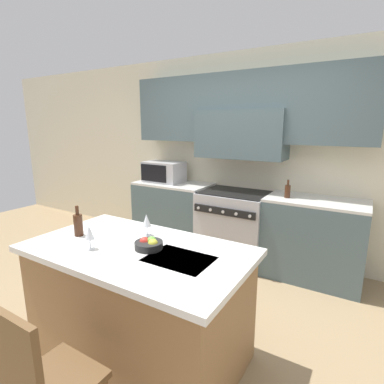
# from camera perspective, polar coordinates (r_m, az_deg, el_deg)

# --- Properties ---
(ground_plane) EXTENTS (10.00, 10.00, 0.00)m
(ground_plane) POSITION_cam_1_polar(r_m,az_deg,el_deg) (2.99, -5.37, -23.66)
(ground_plane) COLOR #997F5B
(back_cabinetry) EXTENTS (10.00, 0.46, 2.70)m
(back_cabinetry) POSITION_cam_1_polar(r_m,az_deg,el_deg) (4.05, 10.05, 9.77)
(back_cabinetry) COLOR beige
(back_cabinetry) RESTS_ON ground_plane
(back_counter) EXTENTS (3.04, 0.62, 0.95)m
(back_counter) POSITION_cam_1_polar(r_m,az_deg,el_deg) (4.02, 8.13, -6.25)
(back_counter) COLOR #4C6066
(back_counter) RESTS_ON ground_plane
(range_stove) EXTENTS (0.87, 0.70, 0.93)m
(range_stove) POSITION_cam_1_polar(r_m,az_deg,el_deg) (4.00, 8.01, -6.47)
(range_stove) COLOR #B7B7BC
(range_stove) RESTS_ON ground_plane
(microwave) EXTENTS (0.57, 0.38, 0.30)m
(microwave) POSITION_cam_1_polar(r_m,az_deg,el_deg) (4.42, -5.38, 3.85)
(microwave) COLOR #B7B7BC
(microwave) RESTS_ON back_counter
(kitchen_island) EXTENTS (1.66, 0.93, 0.90)m
(kitchen_island) POSITION_cam_1_polar(r_m,az_deg,el_deg) (2.46, -10.08, -19.90)
(kitchen_island) COLOR olive
(kitchen_island) RESTS_ON ground_plane
(island_chair) EXTENTS (0.42, 0.40, 0.96)m
(island_chair) POSITION_cam_1_polar(r_m,az_deg,el_deg) (1.91, -27.10, -29.26)
(island_chair) COLOR brown
(island_chair) RESTS_ON ground_plane
(wine_bottle) EXTENTS (0.07, 0.07, 0.25)m
(wine_bottle) POSITION_cam_1_polar(r_m,az_deg,el_deg) (2.58, -20.85, -5.78)
(wine_bottle) COLOR #422314
(wine_bottle) RESTS_ON kitchen_island
(wine_glass_near) EXTENTS (0.07, 0.07, 0.18)m
(wine_glass_near) POSITION_cam_1_polar(r_m,az_deg,el_deg) (2.27, -18.98, -7.46)
(wine_glass_near) COLOR white
(wine_glass_near) RESTS_ON kitchen_island
(wine_glass_far) EXTENTS (0.07, 0.07, 0.18)m
(wine_glass_far) POSITION_cam_1_polar(r_m,az_deg,el_deg) (2.43, -8.65, -5.51)
(wine_glass_far) COLOR white
(wine_glass_far) RESTS_ON kitchen_island
(fruit_bowl) EXTENTS (0.20, 0.20, 0.08)m
(fruit_bowl) POSITION_cam_1_polar(r_m,az_deg,el_deg) (2.21, -8.17, -9.79)
(fruit_bowl) COLOR black
(fruit_bowl) RESTS_ON kitchen_island
(oil_bottle_on_counter) EXTENTS (0.06, 0.06, 0.21)m
(oil_bottle_on_counter) POSITION_cam_1_polar(r_m,az_deg,el_deg) (3.61, 17.74, 0.20)
(oil_bottle_on_counter) COLOR #422314
(oil_bottle_on_counter) RESTS_ON back_counter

